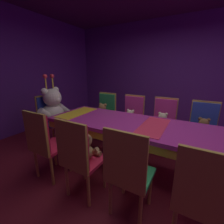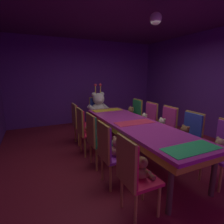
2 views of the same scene
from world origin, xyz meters
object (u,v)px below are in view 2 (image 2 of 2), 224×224
at_px(chair_left_4, 78,120).
at_px(teddy_left_2, 102,135).
at_px(chair_right_2, 167,124).
at_px(chair_left_1, 108,148).
at_px(chair_left_2, 95,135).
at_px(banquet_table, 134,127).
at_px(teddy_left_1, 117,147).
at_px(chair_right_1, 190,133).
at_px(teddy_right_1, 184,135).
at_px(chair_right_4, 135,113).
at_px(chair_left_0, 132,170).
at_px(throne_chair, 97,110).
at_px(pendant_light, 156,18).
at_px(teddy_right_0, 219,148).
at_px(teddy_left_0, 142,169).
at_px(king_teddy_bear, 99,106).
at_px(teddy_right_2, 161,126).
at_px(teddy_right_3, 144,120).
at_px(teddy_right_4, 131,114).
at_px(chair_left_3, 84,127).
at_px(chair_right_3, 149,118).
at_px(teddy_left_3, 91,126).

bearing_deg(chair_left_4, teddy_left_2, -82.63).
bearing_deg(chair_right_2, chair_left_1, 20.18).
bearing_deg(chair_left_2, banquet_table, -1.56).
distance_m(teddy_left_1, chair_right_1, 1.50).
xyz_separation_m(chair_left_1, teddy_right_1, (1.50, -0.01, -0.01)).
distance_m(chair_right_2, chair_right_4, 1.24).
height_order(chair_left_0, chair_left_4, same).
height_order(throne_chair, pendant_light, pendant_light).
height_order(teddy_right_0, teddy_right_1, teddy_right_1).
bearing_deg(teddy_left_0, king_teddy_bear, 78.18).
bearing_deg(chair_left_2, teddy_right_2, -0.19).
height_order(teddy_left_2, chair_right_4, chair_right_4).
bearing_deg(teddy_right_0, teddy_left_0, -0.38).
bearing_deg(teddy_left_0, pendant_light, 49.08).
bearing_deg(teddy_right_3, chair_right_2, 105.22).
relative_size(chair_right_1, teddy_right_4, 2.81).
bearing_deg(teddy_right_2, teddy_right_1, 89.59).
distance_m(teddy_left_0, teddy_left_2, 1.27).
bearing_deg(teddy_right_3, chair_left_4, -21.76).
bearing_deg(chair_left_3, chair_right_3, 0.82).
bearing_deg(chair_left_1, chair_right_3, 36.60).
height_order(teddy_left_2, chair_right_2, chair_right_2).
height_order(chair_right_2, teddy_right_4, chair_right_2).
bearing_deg(teddy_left_0, chair_right_1, 23.25).
relative_size(banquet_table, teddy_left_3, 9.33).
bearing_deg(chair_left_4, banquet_table, -56.09).
height_order(teddy_left_1, teddy_right_1, teddy_right_1).
xyz_separation_m(chair_left_4, pendant_light, (1.01, -1.46, 1.95)).
relative_size(teddy_left_1, chair_right_3, 0.31).
relative_size(teddy_right_4, king_teddy_bear, 0.37).
distance_m(chair_left_1, teddy_left_2, 0.63).
bearing_deg(teddy_right_4, teddy_left_1, 54.09).
xyz_separation_m(chair_left_4, teddy_right_4, (1.48, 0.04, 0.00)).
relative_size(chair_left_0, chair_left_1, 1.00).
distance_m(chair_left_2, chair_right_2, 1.64).
relative_size(chair_right_1, chair_right_3, 1.00).
relative_size(teddy_right_2, king_teddy_bear, 0.34).
relative_size(chair_left_1, chair_right_4, 1.00).
bearing_deg(teddy_right_1, teddy_right_0, 91.23).
bearing_deg(banquet_table, king_teddy_bear, 90.00).
relative_size(teddy_left_1, teddy_left_3, 0.90).
height_order(chair_left_2, chair_right_2, same).
distance_m(chair_left_2, teddy_right_0, 1.97).
distance_m(chair_left_0, teddy_right_0, 1.51).
relative_size(chair_left_2, chair_left_3, 1.00).
height_order(chair_right_1, teddy_right_2, chair_right_1).
bearing_deg(teddy_right_2, teddy_right_4, -88.83).
height_order(teddy_left_3, chair_right_2, chair_right_2).
bearing_deg(chair_left_1, teddy_right_0, -23.79).
height_order(teddy_right_0, teddy_right_3, teddy_right_0).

